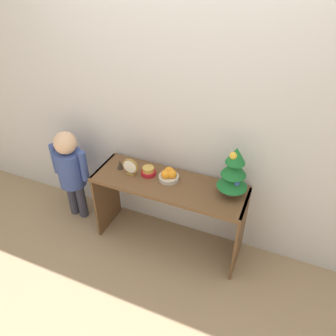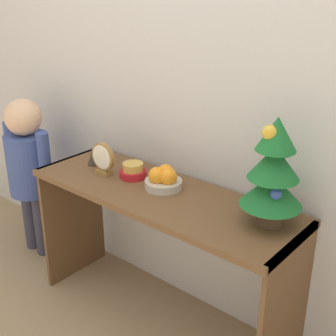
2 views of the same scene
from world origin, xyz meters
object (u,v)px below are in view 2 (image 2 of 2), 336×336
at_px(fruit_bowl, 164,179).
at_px(figurine, 93,156).
at_px(singing_bowl, 133,171).
at_px(desk_clock, 103,159).
at_px(child_figure, 29,162).
at_px(mini_tree, 273,171).

height_order(fruit_bowl, figurine, fruit_bowl).
relative_size(fruit_bowl, figurine, 1.89).
relative_size(singing_bowl, figurine, 1.42).
relative_size(singing_bowl, desk_clock, 0.80).
height_order(singing_bowl, figurine, figurine).
bearing_deg(desk_clock, singing_bowl, 26.02).
distance_m(fruit_bowl, figurine, 0.44).
xyz_separation_m(singing_bowl, desk_clock, (-0.13, -0.06, 0.05)).
bearing_deg(singing_bowl, child_figure, -175.98).
xyz_separation_m(figurine, child_figure, (-0.52, -0.04, -0.16)).
distance_m(singing_bowl, child_figure, 0.79).
bearing_deg(child_figure, mini_tree, 2.71).
distance_m(fruit_bowl, desk_clock, 0.32).
bearing_deg(child_figure, singing_bowl, 4.02).
xyz_separation_m(mini_tree, singing_bowl, (-0.70, -0.02, -0.19)).
height_order(desk_clock, child_figure, child_figure).
bearing_deg(mini_tree, child_figure, -177.29).
relative_size(figurine, child_figure, 0.09).
distance_m(singing_bowl, desk_clock, 0.15).
relative_size(mini_tree, figurine, 4.82).
bearing_deg(singing_bowl, figurine, -175.82).
xyz_separation_m(fruit_bowl, singing_bowl, (-0.18, -0.00, -0.01)).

